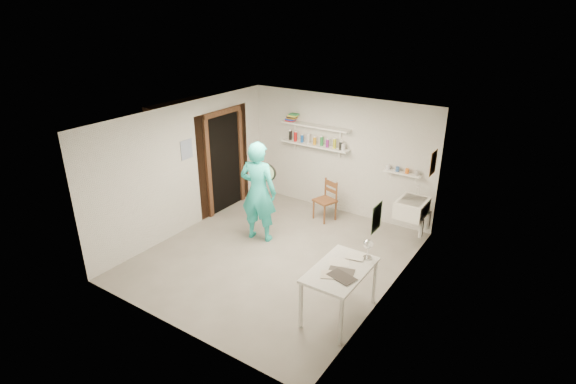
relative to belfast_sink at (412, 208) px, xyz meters
The scene contains 27 objects.
floor 2.54m from the belfast_sink, 135.83° to the right, with size 4.00×4.50×0.02m, color slate.
ceiling 2.98m from the belfast_sink, 135.83° to the right, with size 4.00×4.50×0.02m, color silver.
wall_back 1.90m from the belfast_sink, 162.26° to the left, with size 4.00×0.02×2.40m, color silver.
wall_front 4.36m from the belfast_sink, 113.84° to the right, with size 4.00×0.02×2.40m, color silver.
wall_left 4.16m from the belfast_sink, 155.67° to the right, with size 0.02×4.50×2.40m, color silver.
wall_right 1.79m from the belfast_sink, 81.30° to the right, with size 0.02×4.50×2.40m, color silver.
doorway_recess 3.81m from the belfast_sink, behind, with size 0.02×0.90×2.00m, color black.
corridor_box 4.51m from the belfast_sink, behind, with size 1.40×1.50×2.10m, color brown.
door_lintel 4.01m from the belfast_sink, behind, with size 0.06×1.05×0.10m, color brown.
door_jamb_near 3.91m from the belfast_sink, 162.82° to the right, with size 0.06×0.10×2.00m, color brown.
door_jamb_far 3.74m from the belfast_sink, behind, with size 0.06×0.10×2.00m, color brown.
shelf_lower 2.38m from the belfast_sink, 169.18° to the left, with size 1.50×0.22×0.03m, color white.
shelf_upper 2.52m from the belfast_sink, 169.18° to the left, with size 1.50×0.22×0.03m, color white.
ledge_shelf 0.75m from the belfast_sink, 130.40° to the left, with size 0.70×0.14×0.03m, color white.
poster_left 4.17m from the belfast_sink, 156.18° to the right, with size 0.01×0.28×0.36m, color #334C7F.
poster_right_a 0.89m from the belfast_sink, 22.79° to the left, with size 0.01×0.34×0.42m, color #995933.
poster_right_b 2.40m from the belfast_sink, 83.96° to the right, with size 0.01×0.30×0.38m, color #3F724C.
belfast_sink is the anchor object (origin of this frame).
man 2.72m from the belfast_sink, 150.34° to the right, with size 0.68×0.44×1.85m, color #28C9C0.
wall_clock 2.62m from the belfast_sink, 154.00° to the right, with size 0.33×0.33×0.04m, color beige.
wooden_chair 1.76m from the belfast_sink, behind, with size 0.38×0.36×0.81m, color brown.
work_table 2.52m from the belfast_sink, 92.52° to the right, with size 0.67×1.12×0.75m, color silver.
desk_lamp 2.07m from the belfast_sink, 87.91° to the right, with size 0.14×0.14×0.14m, color silver.
spray_cans 2.41m from the belfast_sink, 169.18° to the left, with size 1.31×0.06×0.17m.
book_stack 3.06m from the belfast_sink, behind, with size 0.28×0.14×0.17m.
ledge_pots 0.78m from the belfast_sink, 130.40° to the left, with size 0.48×0.07×0.09m.
papers 2.50m from the belfast_sink, 92.52° to the right, with size 0.30×0.22×0.02m.
Camera 1 is at (3.88, -5.45, 4.04)m, focal length 28.00 mm.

